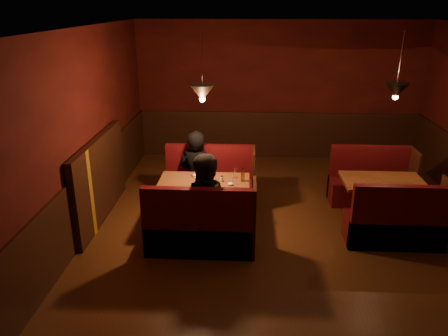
# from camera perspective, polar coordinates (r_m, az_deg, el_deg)

# --- Properties ---
(room) EXTENTS (6.02, 7.02, 2.92)m
(room) POSITION_cam_1_polar(r_m,az_deg,el_deg) (6.19, 6.46, 0.26)
(room) COLOR #5B2712
(room) RESTS_ON ground
(main_table) EXTENTS (1.35, 0.82, 0.94)m
(main_table) POSITION_cam_1_polar(r_m,az_deg,el_deg) (6.53, -2.50, -3.18)
(main_table) COLOR #5F3414
(main_table) RESTS_ON ground
(main_bench_far) EXTENTS (1.48, 0.53, 1.01)m
(main_bench_far) POSITION_cam_1_polar(r_m,az_deg,el_deg) (7.32, -1.79, -2.43)
(main_bench_far) COLOR black
(main_bench_far) RESTS_ON ground
(main_bench_near) EXTENTS (1.48, 0.53, 1.01)m
(main_bench_near) POSITION_cam_1_polar(r_m,az_deg,el_deg) (5.95, -3.04, -8.25)
(main_bench_near) COLOR black
(main_bench_near) RESTS_ON ground
(second_table) EXTENTS (1.22, 0.78, 0.69)m
(second_table) POSITION_cam_1_polar(r_m,az_deg,el_deg) (7.10, 19.95, -2.86)
(second_table) COLOR #5F3414
(second_table) RESTS_ON ground
(second_bench_far) EXTENTS (1.35, 0.50, 0.96)m
(second_bench_far) POSITION_cam_1_polar(r_m,az_deg,el_deg) (7.83, 18.54, -2.10)
(second_bench_far) COLOR black
(second_bench_far) RESTS_ON ground
(second_bench_near) EXTENTS (1.35, 0.50, 0.96)m
(second_bench_near) POSITION_cam_1_polar(r_m,az_deg,el_deg) (6.57, 21.68, -7.02)
(second_bench_near) COLOR black
(second_bench_near) RESTS_ON ground
(diner_a) EXTENTS (0.69, 0.55, 1.66)m
(diner_a) POSITION_cam_1_polar(r_m,az_deg,el_deg) (7.08, -3.63, 1.15)
(diner_a) COLOR black
(diner_a) RESTS_ON ground
(diner_b) EXTENTS (0.92, 0.77, 1.71)m
(diner_b) POSITION_cam_1_polar(r_m,az_deg,el_deg) (5.82, -1.97, -3.05)
(diner_b) COLOR black
(diner_b) RESTS_ON ground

